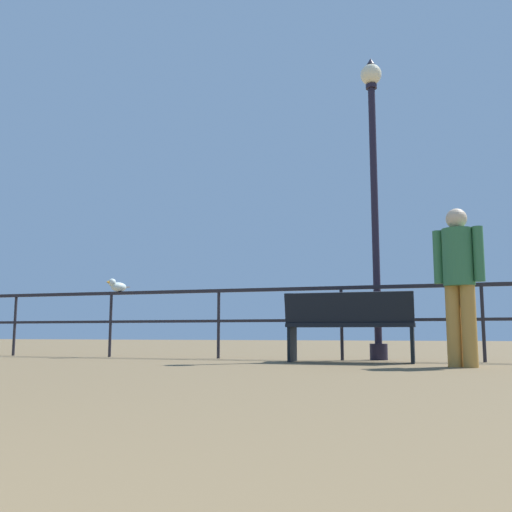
% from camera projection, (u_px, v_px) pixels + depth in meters
% --- Properties ---
extents(pier_railing, '(25.19, 0.05, 1.00)m').
position_uv_depth(pier_railing, '(341.00, 305.00, 7.85)').
color(pier_railing, black).
rests_on(pier_railing, ground_plane).
extents(bench_near_left, '(1.59, 0.58, 0.87)m').
position_uv_depth(bench_near_left, '(349.00, 322.00, 7.17)').
color(bench_near_left, black).
rests_on(bench_near_left, ground_plane).
extents(lamppost_center, '(0.31, 0.31, 4.36)m').
position_uv_depth(lamppost_center, '(374.00, 179.00, 8.18)').
color(lamppost_center, black).
rests_on(lamppost_center, ground_plane).
extents(person_by_bench, '(0.53, 0.33, 1.74)m').
position_uv_depth(person_by_bench, '(459.00, 275.00, 6.29)').
color(person_by_bench, '#B48238').
rests_on(person_by_bench, ground_plane).
extents(seagull_on_rail, '(0.26, 0.39, 0.20)m').
position_uv_depth(seagull_on_rail, '(117.00, 286.00, 8.93)').
color(seagull_on_rail, silver).
rests_on(seagull_on_rail, pier_railing).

